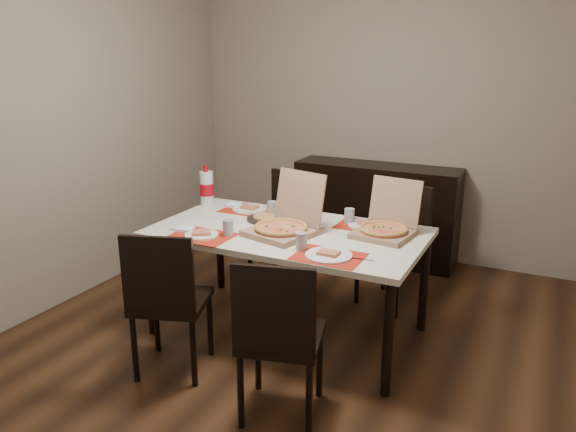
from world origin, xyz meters
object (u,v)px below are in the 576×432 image
object	(u,v)px
pizza_box_center	(284,225)
dip_bowl	(316,226)
chair_far_left	(285,222)
chair_near_left	(167,297)
sideboard	(375,212)
dining_table	(288,240)
chair_near_right	(279,334)
soda_bottle	(207,189)
chair_far_right	(397,239)

from	to	relation	value
pizza_box_center	dip_bowl	size ratio (longest dim) A/B	4.32
chair_far_left	chair_near_left	bearing A→B (deg)	-88.59
sideboard	dining_table	distance (m)	1.68
dining_table	chair_near_right	bearing A→B (deg)	-66.71
dip_bowl	chair_near_right	bearing A→B (deg)	-77.07
chair_near_left	soda_bottle	distance (m)	1.23
sideboard	chair_far_right	bearing A→B (deg)	-62.38
chair_far_right	dip_bowl	bearing A→B (deg)	-118.04
dining_table	chair_far_right	xyz separation A→B (m)	(0.53, 0.83, -0.17)
chair_near_right	soda_bottle	world-z (taller)	soda_bottle
dip_bowl	soda_bottle	size ratio (longest dim) A/B	0.37
chair_near_left	dip_bowl	bearing A→B (deg)	58.87
sideboard	pizza_box_center	xyz separation A→B (m)	(-0.08, -1.74, 0.36)
dining_table	chair_near_left	size ratio (longest dim) A/B	1.94
chair_far_left	soda_bottle	xyz separation A→B (m)	(-0.39, -0.56, 0.37)
sideboard	chair_near_right	size ratio (longest dim) A/B	1.61
pizza_box_center	sideboard	bearing A→B (deg)	87.26
sideboard	chair_far_left	size ratio (longest dim) A/B	1.61
sideboard	chair_near_left	bearing A→B (deg)	-101.44
pizza_box_center	chair_near_right	bearing A→B (deg)	-65.42
chair_near_left	chair_near_right	world-z (taller)	same
chair_far_left	pizza_box_center	distance (m)	1.07
chair_near_right	dip_bowl	distance (m)	1.08
chair_near_left	pizza_box_center	bearing A→B (deg)	60.10
dining_table	chair_far_left	distance (m)	0.97
dining_table	chair_near_left	distance (m)	0.92
chair_near_right	dining_table	bearing A→B (deg)	113.29
chair_near_right	soda_bottle	xyz separation A→B (m)	(-1.23, 1.19, 0.37)
sideboard	chair_far_left	bearing A→B (deg)	-123.28
dining_table	chair_far_left	xyz separation A→B (m)	(-0.44, 0.84, -0.17)
chair_far_left	chair_far_right	distance (m)	0.98
chair_near_left	chair_far_left	size ratio (longest dim) A/B	1.00
dip_bowl	sideboard	bearing A→B (deg)	92.18
dip_bowl	chair_near_left	bearing A→B (deg)	-121.13
pizza_box_center	chair_far_left	bearing A→B (deg)	116.36
pizza_box_center	chair_far_right	bearing A→B (deg)	60.26
chair_near_left	chair_near_right	distance (m)	0.80
dining_table	pizza_box_center	size ratio (longest dim) A/B	3.51
chair_near_right	chair_far_right	world-z (taller)	same
sideboard	chair_near_right	xyz separation A→B (m)	(0.29, -2.57, 0.06)
pizza_box_center	dip_bowl	bearing A→B (deg)	54.70
pizza_box_center	soda_bottle	distance (m)	0.93
sideboard	dining_table	bearing A→B (deg)	-93.29
dining_table	dip_bowl	world-z (taller)	dip_bowl
dip_bowl	pizza_box_center	bearing A→B (deg)	-125.30
chair_near_right	chair_near_left	bearing A→B (deg)	172.66
chair_near_left	dip_bowl	size ratio (longest dim) A/B	7.83
pizza_box_center	soda_bottle	size ratio (longest dim) A/B	1.61
sideboard	dip_bowl	size ratio (longest dim) A/B	12.63
dip_bowl	chair_far_right	bearing A→B (deg)	61.96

